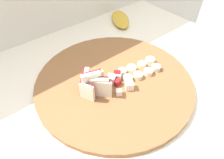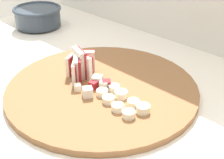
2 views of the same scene
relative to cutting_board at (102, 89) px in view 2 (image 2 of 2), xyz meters
name	(u,v)px [view 2 (image 2 of 2)]	position (x,y,z in m)	size (l,w,h in m)	color
tile_backsplash	(167,85)	(-0.08, 0.38, -0.18)	(2.40, 0.04, 1.46)	silver
cutting_board	(102,89)	(0.00, 0.00, 0.00)	(0.44, 0.44, 0.02)	brown
apple_wedge_fan	(80,66)	(-0.07, 0.00, 0.04)	(0.07, 0.09, 0.07)	#A32323
apple_dice_pile	(96,85)	(0.00, -0.02, 0.02)	(0.06, 0.08, 0.02)	maroon
banana_slice_rows	(122,101)	(0.08, -0.02, 0.01)	(0.13, 0.08, 0.02)	white
ceramic_bowl	(38,16)	(-0.46, 0.14, 0.03)	(0.16, 0.16, 0.07)	#2D3842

